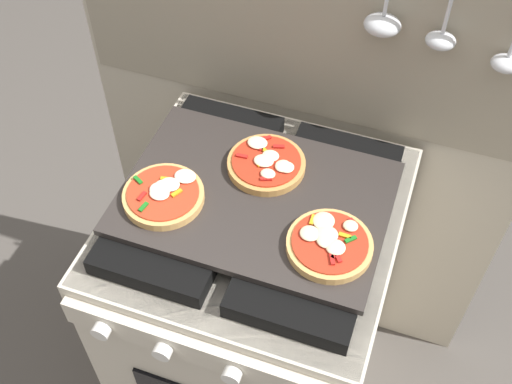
% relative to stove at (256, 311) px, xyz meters
% --- Properties ---
extents(ground_plane, '(4.00, 4.00, 0.00)m').
position_rel_stove_xyz_m(ground_plane, '(0.00, 0.00, -0.45)').
color(ground_plane, '#4C4742').
extents(kitchen_backsplash, '(1.10, 0.09, 1.55)m').
position_rel_stove_xyz_m(kitchen_backsplash, '(0.00, 0.34, 0.34)').
color(kitchen_backsplash, '#B2A893').
rests_on(kitchen_backsplash, ground_plane).
extents(stove, '(0.60, 0.64, 0.90)m').
position_rel_stove_xyz_m(stove, '(0.00, 0.00, 0.00)').
color(stove, beige).
rests_on(stove, ground_plane).
extents(baking_tray, '(0.54, 0.38, 0.02)m').
position_rel_stove_xyz_m(baking_tray, '(0.00, 0.00, 0.46)').
color(baking_tray, '#2D2826').
rests_on(baking_tray, stove).
extents(pizza_left, '(0.17, 0.17, 0.03)m').
position_rel_stove_xyz_m(pizza_left, '(-0.17, -0.07, 0.48)').
color(pizza_left, tan).
rests_on(pizza_left, baking_tray).
extents(pizza_right, '(0.17, 0.17, 0.03)m').
position_rel_stove_xyz_m(pizza_right, '(0.17, -0.07, 0.48)').
color(pizza_right, tan).
rests_on(pizza_right, baking_tray).
extents(pizza_center, '(0.17, 0.17, 0.03)m').
position_rel_stove_xyz_m(pizza_center, '(-0.00, 0.08, 0.48)').
color(pizza_center, '#C18947').
rests_on(pizza_center, baking_tray).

